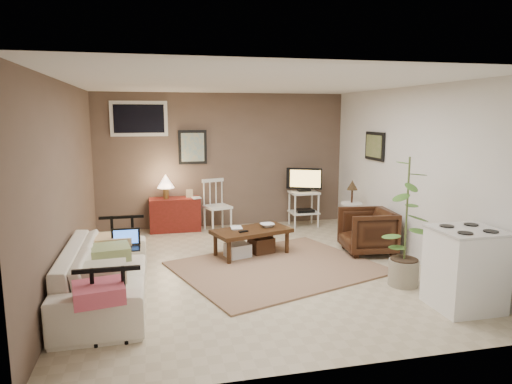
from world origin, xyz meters
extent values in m
plane|color=#C1B293|center=(0.00, 0.00, 0.00)|extent=(5.00, 5.00, 0.00)
cube|color=black|center=(-0.55, 2.48, 1.45)|extent=(0.50, 0.03, 0.60)
cube|color=black|center=(2.23, 1.05, 1.52)|extent=(0.03, 0.60, 0.45)
cube|color=silver|center=(-1.45, 2.48, 1.95)|extent=(0.96, 0.03, 0.60)
cube|color=#967057|center=(0.31, -0.06, 0.01)|extent=(2.98, 2.68, 0.02)
cube|color=#3E2110|center=(0.10, 0.57, 0.37)|extent=(1.22, 0.87, 0.05)
cylinder|color=#3E2110|center=(-0.29, 0.22, 0.17)|extent=(0.06, 0.06, 0.35)
cylinder|color=#3E2110|center=(0.61, 0.51, 0.17)|extent=(0.06, 0.06, 0.35)
cylinder|color=#3E2110|center=(-0.42, 0.62, 0.17)|extent=(0.06, 0.06, 0.35)
cylinder|color=#3E2110|center=(0.49, 0.91, 0.17)|extent=(0.06, 0.06, 0.35)
cube|color=black|center=(-0.05, 0.42, 0.41)|extent=(0.14, 0.09, 0.02)
cube|color=#492E1A|center=(0.25, 0.62, 0.13)|extent=(0.39, 0.36, 0.24)
cube|color=silver|center=(-0.12, 0.50, 0.11)|extent=(0.39, 0.36, 0.20)
imported|color=white|center=(-1.80, -0.66, 0.42)|extent=(0.63, 2.14, 0.84)
cube|color=black|center=(-1.59, -0.35, 0.48)|extent=(0.33, 0.23, 0.02)
cube|color=black|center=(-1.59, -0.24, 0.60)|extent=(0.33, 0.02, 0.21)
cube|color=#3775F7|center=(-1.59, -0.25, 0.60)|extent=(0.28, 0.00, 0.16)
cube|color=maroon|center=(-0.90, 2.29, 0.29)|extent=(0.87, 0.39, 0.58)
cylinder|color=olive|center=(-1.05, 2.25, 0.68)|extent=(0.10, 0.10, 0.19)
cone|color=beige|center=(-1.05, 2.25, 0.89)|extent=(0.29, 0.29, 0.23)
cube|color=tan|center=(-0.64, 2.31, 0.65)|extent=(0.12, 0.02, 0.15)
cube|color=silver|center=(-0.17, 2.12, 0.43)|extent=(0.51, 0.51, 0.04)
cylinder|color=silver|center=(-0.29, 1.90, 0.20)|extent=(0.03, 0.03, 0.41)
cylinder|color=silver|center=(0.05, 2.00, 0.20)|extent=(0.03, 0.03, 0.41)
cylinder|color=silver|center=(-0.39, 2.24, 0.20)|extent=(0.03, 0.03, 0.41)
cylinder|color=silver|center=(-0.06, 2.34, 0.20)|extent=(0.03, 0.03, 0.41)
cube|color=silver|center=(-0.23, 2.30, 0.87)|extent=(0.40, 0.16, 0.06)
cube|color=silver|center=(1.41, 2.11, 0.62)|extent=(0.50, 0.41, 0.04)
cube|color=silver|center=(1.41, 2.11, 0.26)|extent=(0.50, 0.41, 0.03)
cylinder|color=silver|center=(1.19, 1.94, 0.32)|extent=(0.03, 0.03, 0.64)
cylinder|color=silver|center=(1.63, 1.94, 0.32)|extent=(0.03, 0.03, 0.64)
cylinder|color=silver|center=(1.19, 2.29, 0.32)|extent=(0.03, 0.03, 0.64)
cylinder|color=silver|center=(1.63, 2.29, 0.32)|extent=(0.03, 0.03, 0.64)
cube|color=black|center=(1.41, 2.11, 0.67)|extent=(0.23, 0.13, 0.03)
cube|color=black|center=(1.41, 2.11, 0.88)|extent=(0.60, 0.31, 0.38)
cube|color=#D6A953|center=(1.41, 2.11, 0.88)|extent=(0.50, 0.23, 0.31)
cube|color=black|center=(1.41, 2.07, 0.27)|extent=(0.32, 0.23, 0.09)
cylinder|color=silver|center=(1.95, 1.24, 0.01)|extent=(0.25, 0.25, 0.03)
cylinder|color=silver|center=(1.95, 1.24, 0.28)|extent=(0.05, 0.05, 0.53)
cylinder|color=silver|center=(1.95, 1.24, 0.56)|extent=(0.36, 0.36, 0.03)
cylinder|color=#331A0E|center=(1.95, 1.24, 0.69)|extent=(0.03, 0.03, 0.23)
cone|color=#392917|center=(1.95, 1.24, 0.87)|extent=(0.18, 0.18, 0.16)
imported|color=#331A0E|center=(1.78, 0.31, 0.36)|extent=(0.73, 0.77, 0.72)
cylinder|color=gray|center=(1.62, -0.97, 0.16)|extent=(0.35, 0.35, 0.31)
cylinder|color=#4C602D|center=(1.62, -0.97, 0.93)|extent=(0.02, 0.02, 1.22)
cube|color=white|center=(1.88, -1.70, 0.41)|extent=(0.64, 0.60, 0.83)
cube|color=silver|center=(1.88, -1.70, 0.84)|extent=(0.66, 0.61, 0.03)
cylinder|color=black|center=(1.74, -1.84, 0.86)|extent=(0.15, 0.15, 0.01)
cylinder|color=black|center=(2.03, -1.84, 0.86)|extent=(0.15, 0.15, 0.01)
cylinder|color=black|center=(1.74, -1.55, 0.86)|extent=(0.15, 0.15, 0.01)
cylinder|color=black|center=(2.03, -1.55, 0.86)|extent=(0.15, 0.15, 0.01)
imported|color=#3E2110|center=(0.35, 0.65, 0.50)|extent=(0.21, 0.08, 0.21)
imported|color=#3E2110|center=(-0.19, 0.68, 0.50)|extent=(0.16, 0.03, 0.22)
imported|color=#3E2110|center=(-0.61, 2.16, 0.68)|extent=(0.15, 0.03, 0.20)
camera|label=1|loc=(-1.26, -5.65, 2.01)|focal=32.00mm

